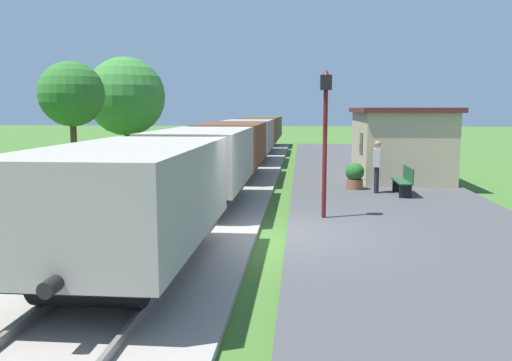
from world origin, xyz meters
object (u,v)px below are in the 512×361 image
Objects in this scene: bench_near_hut at (404,180)px; potted_planter at (355,175)px; station_hut at (399,142)px; lamp_post_near at (325,117)px; tree_field_left at (126,96)px; person_waiting at (377,165)px; tree_trackside_far at (72,94)px; freight_train at (241,142)px.

bench_near_hut is 1.64× the size of potted_planter.
lamp_post_near is at bearing -111.95° from station_hut.
bench_near_hut is 18.03m from tree_field_left.
bench_near_hut is at bearing -97.64° from station_hut.
potted_planter is at bearing 75.55° from lamp_post_near.
bench_near_hut is (-0.60, -4.45, -0.93)m from station_hut.
station_hut reaches higher than potted_planter.
bench_near_hut is 0.88× the size of person_waiting.
station_hut is 4.03m from potted_planter.
tree_field_left is at bearing 151.28° from station_hut.
bench_near_hut is at bearing 54.18° from lamp_post_near.
lamp_post_near is 14.36m from tree_trackside_far.
person_waiting is 4.83m from lamp_post_near.
station_hut is 3.39× the size of person_waiting.
potted_planter is 0.25× the size of lamp_post_near.
freight_train is 6.76× the size of station_hut.
freight_train is at bearing 106.23° from lamp_post_near.
station_hut reaches higher than freight_train.
tree_field_left is at bearing 123.53° from lamp_post_near.
bench_near_hut is at bearing -37.49° from potted_planter.
tree_trackside_far is at bearing 174.82° from station_hut.
freight_train is 10.33m from bench_near_hut.
tree_trackside_far reaches higher than freight_train.
freight_train is 7.78m from station_hut.
tree_trackside_far reaches higher than lamp_post_near.
freight_train is at bearing -44.19° from person_waiting.
potted_planter is at bearing 142.51° from bench_near_hut.
freight_train is at bearing 127.01° from bench_near_hut.
person_waiting is at bearing -22.92° from tree_trackside_far.
tree_trackside_far is at bearing -92.97° from tree_field_left.
tree_trackside_far is at bearing -161.01° from freight_train.
tree_field_left is (-11.69, 10.86, 2.95)m from potted_planter.
lamp_post_near is at bearing -125.82° from bench_near_hut.
potted_planter is (-1.46, 1.12, 0.00)m from bench_near_hut.
freight_train is 12.56m from lamp_post_near.
lamp_post_near is 18.90m from tree_field_left.
potted_planter is at bearing -21.00° from tree_trackside_far.
tree_trackside_far is (-12.01, 4.61, 2.90)m from potted_planter.
lamp_post_near is at bearing -73.77° from freight_train.
bench_near_hut is 5.08m from lamp_post_near.
lamp_post_near is (-1.89, -4.14, 1.62)m from person_waiting.
lamp_post_near reaches higher than freight_train.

